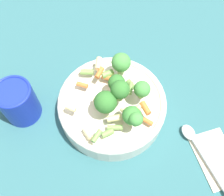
{
  "coord_description": "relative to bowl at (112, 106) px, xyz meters",
  "views": [
    {
      "loc": [
        0.11,
        -0.24,
        0.54
      ],
      "look_at": [
        0.0,
        0.0,
        0.06
      ],
      "focal_mm": 42.0,
      "sensor_mm": 36.0,
      "label": 1
    }
  ],
  "objects": [
    {
      "name": "ground_plane",
      "position": [
        0.0,
        0.0,
        -0.03
      ],
      "size": [
        3.0,
        3.0,
        0.0
      ],
      "primitive_type": "plane",
      "color": "#2D6066"
    },
    {
      "name": "bowl",
      "position": [
        0.0,
        0.0,
        0.0
      ],
      "size": [
        0.23,
        0.23,
        0.05
      ],
      "color": "silver",
      "rests_on": "ground_plane"
    },
    {
      "name": "pasta_salad",
      "position": [
        0.02,
        0.0,
        0.06
      ],
      "size": [
        0.19,
        0.19,
        0.07
      ],
      "color": "#8CB766",
      "rests_on": "bowl"
    },
    {
      "name": "cup",
      "position": [
        -0.18,
        -0.09,
        0.02
      ],
      "size": [
        0.08,
        0.08,
        0.09
      ],
      "color": "#192DAD",
      "rests_on": "ground_plane"
    },
    {
      "name": "napkin",
      "position": [
        0.24,
        -0.01,
        -0.03
      ],
      "size": [
        0.14,
        0.14,
        0.01
      ],
      "color": "beige",
      "rests_on": "ground_plane"
    },
    {
      "name": "spoon",
      "position": [
        0.2,
        -0.0,
        -0.02
      ],
      "size": [
        0.15,
        0.13,
        0.01
      ],
      "rotation": [
        0.0,
        0.0,
        8.71
      ],
      "color": "silver",
      "rests_on": "napkin"
    }
  ]
}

